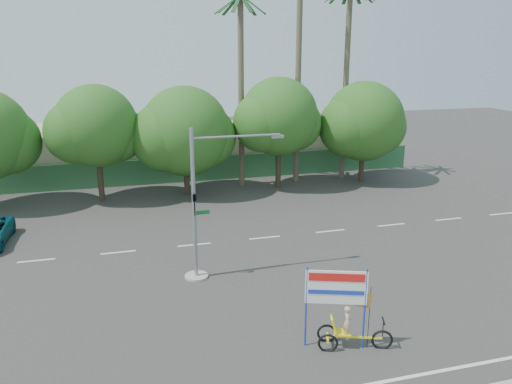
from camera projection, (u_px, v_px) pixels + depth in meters
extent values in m
plane|color=#33302D|center=(273.00, 312.00, 20.24)|extent=(120.00, 120.00, 0.00)
cube|color=#336B3D|center=(193.00, 169.00, 39.89)|extent=(38.00, 0.08, 2.00)
cube|color=beige|center=(65.00, 153.00, 41.23)|extent=(12.00, 8.00, 4.00)
cube|color=beige|center=(272.00, 145.00, 45.88)|extent=(14.00, 8.00, 3.60)
sphere|color=#2A5719|center=(7.00, 142.00, 32.76)|extent=(4.32, 4.32, 4.32)
cylinder|color=#473828|center=(100.00, 175.00, 34.62)|extent=(0.40, 0.40, 3.74)
sphere|color=#2A5719|center=(96.00, 126.00, 33.68)|extent=(5.60, 5.60, 5.60)
sphere|color=#2A5719|center=(116.00, 133.00, 34.45)|extent=(4.03, 4.03, 4.03)
sphere|color=#2A5719|center=(76.00, 132.00, 33.22)|extent=(4.26, 4.26, 4.26)
cylinder|color=#473828|center=(187.00, 172.00, 36.21)|extent=(0.40, 0.40, 3.30)
sphere|color=#2A5719|center=(185.00, 131.00, 35.38)|extent=(6.40, 6.40, 6.40)
sphere|color=#2A5719|center=(204.00, 137.00, 36.17)|extent=(4.61, 4.61, 4.61)
sphere|color=#2A5719|center=(165.00, 137.00, 34.87)|extent=(4.86, 4.86, 4.86)
cylinder|color=#473828|center=(278.00, 163.00, 37.92)|extent=(0.40, 0.40, 3.87)
sphere|color=#2A5719|center=(279.00, 116.00, 36.95)|extent=(5.80, 5.80, 5.80)
sphere|color=#2A5719|center=(294.00, 124.00, 37.73)|extent=(4.18, 4.18, 4.18)
sphere|color=#2A5719|center=(263.00, 122.00, 36.48)|extent=(4.41, 4.41, 4.41)
cylinder|color=#473828|center=(362.00, 160.00, 39.76)|extent=(0.40, 0.40, 3.43)
sphere|color=#2A5719|center=(364.00, 121.00, 38.90)|extent=(6.20, 6.20, 6.20)
sphere|color=#2A5719|center=(378.00, 127.00, 39.69)|extent=(4.46, 4.46, 4.46)
sphere|color=#2A5719|center=(349.00, 126.00, 38.40)|extent=(4.71, 4.71, 4.71)
cylinder|color=#70604C|center=(298.00, 73.00, 38.01)|extent=(0.44, 0.44, 17.00)
cylinder|color=#70604C|center=(346.00, 86.00, 39.30)|extent=(0.44, 0.44, 15.00)
cylinder|color=#70604C|center=(241.00, 94.00, 37.27)|extent=(0.44, 0.44, 14.00)
cube|color=#1C4C21|center=(253.00, 5.00, 35.77)|extent=(1.91, 0.28, 1.36)
cube|color=#1C4C21|center=(248.00, 5.00, 36.27)|extent=(1.65, 1.44, 1.36)
cube|color=#1C4C21|center=(240.00, 5.00, 36.43)|extent=(0.61, 1.93, 1.36)
cube|color=#1C4C21|center=(231.00, 5.00, 36.16)|extent=(1.20, 1.80, 1.36)
cube|color=#1C4C21|center=(227.00, 4.00, 35.60)|extent=(1.89, 0.92, 1.36)
cube|color=#1C4C21|center=(229.00, 4.00, 35.00)|extent=(1.89, 0.92, 1.36)
cube|color=#1C4C21|center=(237.00, 3.00, 34.65)|extent=(1.20, 1.80, 1.36)
cube|color=#1C4C21|center=(246.00, 3.00, 34.71)|extent=(0.61, 1.93, 1.36)
cube|color=#1C4C21|center=(252.00, 4.00, 35.15)|extent=(1.65, 1.44, 1.36)
cylinder|color=gray|center=(196.00, 276.00, 23.29)|extent=(1.10, 1.10, 0.10)
cylinder|color=gray|center=(194.00, 206.00, 22.34)|extent=(0.18, 0.18, 7.00)
cylinder|color=gray|center=(237.00, 136.00, 22.01)|extent=(4.00, 0.10, 0.10)
cube|color=gray|center=(278.00, 137.00, 22.52)|extent=(0.55, 0.20, 0.12)
imported|color=black|center=(195.00, 205.00, 22.11)|extent=(0.16, 0.20, 1.00)
cube|color=#14662D|center=(202.00, 212.00, 22.53)|extent=(0.70, 0.04, 0.18)
torus|color=black|center=(382.00, 340.00, 17.66)|extent=(0.75, 0.34, 0.77)
torus|color=black|center=(327.00, 333.00, 18.11)|extent=(0.70, 0.32, 0.72)
torus|color=black|center=(328.00, 343.00, 17.50)|extent=(0.70, 0.32, 0.72)
cube|color=yellow|center=(355.00, 337.00, 17.71)|extent=(1.84, 0.71, 0.07)
cube|color=yellow|center=(327.00, 338.00, 17.80)|extent=(0.29, 0.66, 0.06)
cube|color=yellow|center=(342.00, 333.00, 17.70)|extent=(0.69, 0.64, 0.07)
cube|color=yellow|center=(334.00, 324.00, 17.63)|extent=(0.40, 0.53, 0.61)
cylinder|color=black|center=(383.00, 329.00, 17.54)|extent=(0.04, 0.04, 0.62)
cube|color=black|center=(384.00, 321.00, 17.45)|extent=(0.21, 0.50, 0.05)
imported|color=#CCB284|center=(348.00, 322.00, 17.57)|extent=(0.43, 0.52, 1.22)
cylinder|color=#1A39C3|center=(306.00, 307.00, 17.53)|extent=(0.08, 0.08, 3.06)
cylinder|color=#1A39C3|center=(365.00, 309.00, 17.38)|extent=(0.08, 0.08, 3.06)
cube|color=white|center=(336.00, 287.00, 17.24)|extent=(2.05, 0.78, 1.25)
cube|color=red|center=(337.00, 278.00, 17.09)|extent=(1.82, 0.66, 0.29)
cube|color=#1A39C3|center=(336.00, 292.00, 17.24)|extent=(1.82, 0.66, 0.16)
cylinder|color=black|center=(369.00, 318.00, 17.46)|extent=(0.03, 0.03, 2.38)
cube|color=red|center=(359.00, 299.00, 17.29)|extent=(0.95, 0.36, 0.74)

